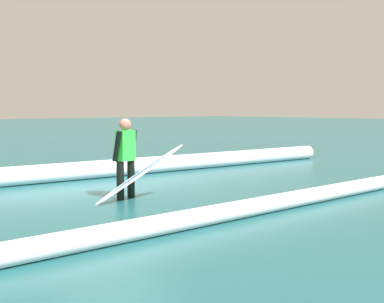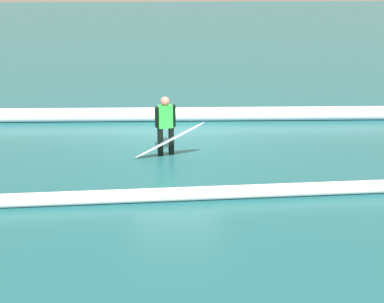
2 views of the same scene
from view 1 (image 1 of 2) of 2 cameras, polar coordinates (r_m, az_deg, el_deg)
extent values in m
plane|color=#1C585D|center=(10.89, -8.89, -4.24)|extent=(141.30, 141.30, 0.00)
cylinder|color=black|center=(9.99, -6.58, -2.96)|extent=(0.14, 0.14, 0.71)
cylinder|color=black|center=(9.79, -7.72, -3.13)|extent=(0.14, 0.14, 0.71)
cube|color=#2DD83F|center=(9.83, -7.19, 0.65)|extent=(0.37, 0.26, 0.56)
sphere|color=#CB7165|center=(9.81, -7.21, 2.90)|extent=(0.22, 0.22, 0.22)
cylinder|color=black|center=(9.98, -6.32, 0.72)|extent=(0.09, 0.16, 0.58)
cylinder|color=black|center=(9.67, -8.08, 0.57)|extent=(0.09, 0.25, 0.57)
ellipsoid|color=white|center=(9.61, -5.55, -2.38)|extent=(1.77, 0.60, 1.03)
ellipsoid|color=blue|center=(9.61, -5.55, -2.36)|extent=(1.40, 0.37, 0.83)
cylinder|color=white|center=(6.37, -12.89, -9.46)|extent=(20.70, 0.81, 0.28)
camera|label=2|loc=(6.72, 80.26, 23.34)|focal=44.38mm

